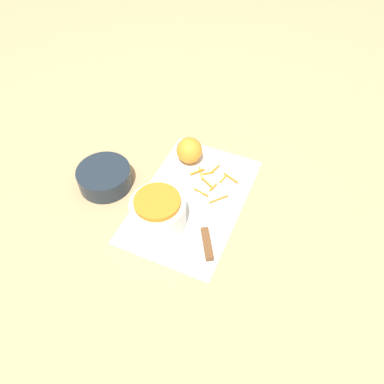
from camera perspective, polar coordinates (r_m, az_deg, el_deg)
The scene contains 7 objects.
ground_plane at distance 1.08m, azimuth 0.00°, elevation -1.23°, with size 4.00×4.00×0.00m, color tan.
cutting_board at distance 1.07m, azimuth 0.00°, elevation -1.13°, with size 0.45×0.28×0.01m.
bowl_speckled at distance 1.00m, azimuth -5.17°, elevation -2.86°, with size 0.15×0.15×0.09m.
bowl_dark at distance 1.12m, azimuth -13.17°, elevation 2.20°, with size 0.16×0.16×0.06m.
knife at distance 0.99m, azimuth 2.07°, elevation -6.66°, with size 0.21×0.13×0.02m.
orange_left at distance 1.15m, azimuth -0.41°, elevation 6.37°, with size 0.08×0.08×0.08m.
peel_pile at distance 1.11m, azimuth 2.97°, elevation 1.68°, with size 0.15×0.15×0.01m.
Camera 1 is at (-0.62, -0.27, 0.84)m, focal length 35.00 mm.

